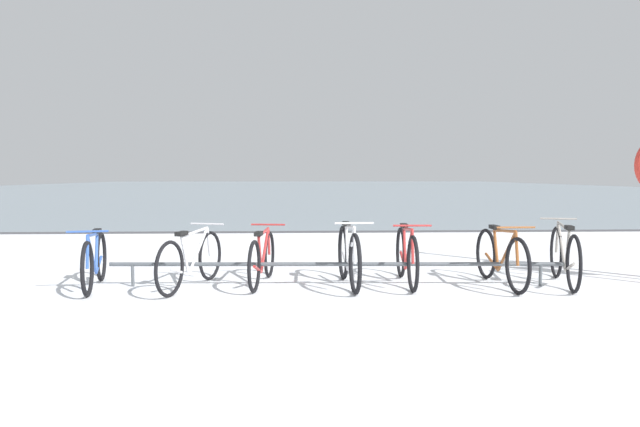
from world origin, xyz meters
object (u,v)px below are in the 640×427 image
Objects in this scene: bicycle_5 at (501,258)px; bicycle_6 at (564,256)px; bicycle_0 at (95,261)px; bicycle_2 at (262,258)px; bicycle_3 at (349,256)px; bicycle_4 at (406,256)px; bicycle_1 at (192,260)px.

bicycle_6 is (0.83, 0.03, 0.01)m from bicycle_5.
bicycle_0 is 0.99× the size of bicycle_2.
bicycle_3 is 1.00× the size of bicycle_4.
bicycle_1 is 2.70m from bicycle_4.
bicycle_0 reaches higher than bicycle_2.
bicycle_0 is 0.95× the size of bicycle_3.
bicycle_4 is at bearing 7.63° from bicycle_3.
bicycle_6 is at bearing -0.52° from bicycle_3.
bicycle_1 is 0.99× the size of bicycle_3.
bicycle_0 is 0.95× the size of bicycle_4.
bicycle_4 reaches higher than bicycle_2.
bicycle_1 is 1.03× the size of bicycle_2.
bicycle_2 is 1.84m from bicycle_4.
bicycle_4 reaches higher than bicycle_0.
bicycle_0 is 0.95× the size of bicycle_5.
bicycle_3 is at bearing -8.96° from bicycle_2.
bicycle_3 is (1.95, 0.00, 0.03)m from bicycle_1.
bicycle_6 is (2.00, -0.13, 0.01)m from bicycle_4.
bicycle_6 is (2.74, -0.03, -0.01)m from bicycle_3.
bicycle_2 is at bearing 4.54° from bicycle_0.
bicycle_6 is at bearing 2.27° from bicycle_5.
bicycle_5 is (1.91, -0.06, -0.02)m from bicycle_3.
bicycle_4 is (1.84, -0.07, 0.03)m from bicycle_2.
bicycle_1 is 0.99× the size of bicycle_5.
bicycle_6 is at bearing -0.33° from bicycle_0.
bicycle_3 reaches higher than bicycle_6.
bicycle_3 is 2.74m from bicycle_6.
bicycle_6 reaches higher than bicycle_4.
bicycle_1 is 0.99× the size of bicycle_4.
bicycle_5 is at bearing -177.73° from bicycle_6.
bicycle_1 is 3.87m from bicycle_5.
bicycle_4 reaches higher than bicycle_5.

